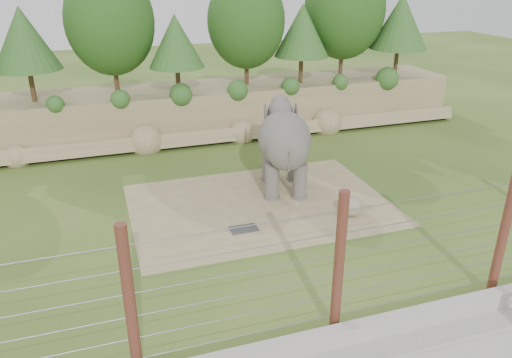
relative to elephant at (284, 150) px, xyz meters
name	(u,v)px	position (x,y,z in m)	size (l,w,h in m)	color
ground	(274,245)	(-1.91, -4.13, -1.73)	(90.00, 90.00, 0.00)	#33561C
back_embankment	(204,61)	(-1.32, 8.54, 2.23)	(30.00, 5.52, 8.77)	#887756
dirt_patch	(260,205)	(-1.41, -1.13, -1.72)	(10.00, 7.00, 0.02)	#92805B
drain_grate	(244,229)	(-2.60, -2.82, -1.70)	(1.00, 0.60, 0.03)	#262628
elephant	(284,150)	(0.00, 0.00, 0.00)	(1.83, 4.27, 3.46)	#5E5854
stone_ball	(351,207)	(1.54, -3.07, -1.34)	(0.74, 0.74, 0.74)	gray
retaining_wall	(343,335)	(-1.91, -9.13, -1.48)	(26.00, 0.35, 0.50)	#B0ADA4
barrier_fence	(339,265)	(-1.91, -8.63, 0.27)	(20.26, 0.26, 4.00)	#5B291E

